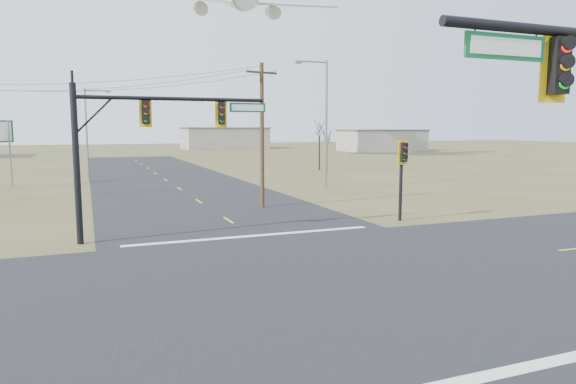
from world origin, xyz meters
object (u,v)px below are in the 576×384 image
object	(u,v)px
pedestal_signal_ne	(403,162)
bare_tree_d	(320,128)
streetlight_a	(324,118)
utility_pole_near	(262,133)
bare_tree_c	(327,137)
mast_arm_far	(146,128)
streetlight_c	(89,129)

from	to	relation	value
pedestal_signal_ne	bare_tree_d	xyz separation A→B (m)	(10.41, 33.15, 1.88)
pedestal_signal_ne	streetlight_a	xyz separation A→B (m)	(2.36, 15.05, 2.69)
utility_pole_near	streetlight_a	world-z (taller)	streetlight_a
bare_tree_d	streetlight_a	bearing A→B (deg)	-113.96
utility_pole_near	bare_tree_d	distance (m)	30.20
streetlight_a	bare_tree_c	size ratio (longest dim) A/B	2.00
mast_arm_far	bare_tree_d	xyz separation A→B (m)	(23.88, 32.71, 0.07)
mast_arm_far	pedestal_signal_ne	xyz separation A→B (m)	(13.47, -0.44, -1.81)
pedestal_signal_ne	bare_tree_c	size ratio (longest dim) A/B	0.85
streetlight_a	streetlight_c	world-z (taller)	streetlight_a
streetlight_a	bare_tree_c	distance (m)	15.08
pedestal_signal_ne	utility_pole_near	size ratio (longest dim) A/B	0.49
pedestal_signal_ne	bare_tree_d	bearing A→B (deg)	73.07
pedestal_signal_ne	mast_arm_far	bearing A→B (deg)	178.61
utility_pole_near	bare_tree_c	world-z (taller)	utility_pole_near
streetlight_a	streetlight_c	size ratio (longest dim) A/B	1.20
utility_pole_near	bare_tree_c	distance (m)	25.53
bare_tree_c	streetlight_c	bearing A→B (deg)	177.41
utility_pole_near	streetlight_c	bearing A→B (deg)	114.81
pedestal_signal_ne	streetlight_c	distance (m)	33.50
streetlight_c	bare_tree_c	bearing A→B (deg)	4.42
mast_arm_far	streetlight_a	distance (m)	21.56
mast_arm_far	utility_pole_near	world-z (taller)	utility_pole_near
mast_arm_far	bare_tree_d	size ratio (longest dim) A/B	1.38
pedestal_signal_ne	bare_tree_d	size ratio (longest dim) A/B	0.70
bare_tree_d	mast_arm_far	bearing A→B (deg)	-126.13
utility_pole_near	bare_tree_d	world-z (taller)	utility_pole_near
bare_tree_d	utility_pole_near	bearing A→B (deg)	-121.90
streetlight_a	bare_tree_d	size ratio (longest dim) A/B	1.66
streetlight_a	utility_pole_near	bearing A→B (deg)	-153.67
streetlight_a	streetlight_c	bearing A→B (deg)	124.06
mast_arm_far	bare_tree_d	world-z (taller)	mast_arm_far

